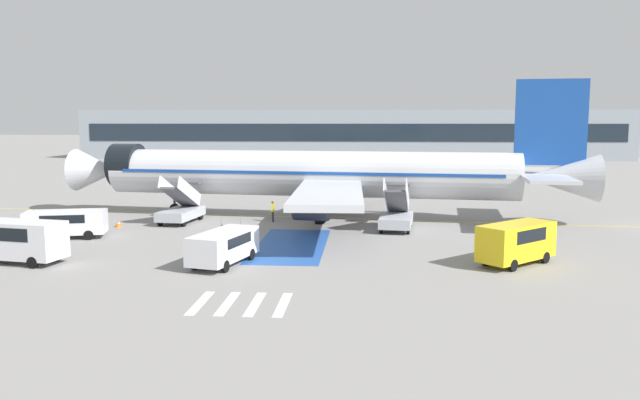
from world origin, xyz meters
The scene contains 20 objects.
ground_plane centered at (0.00, 0.00, 0.00)m, with size 600.00×600.00×0.00m, color gray.
apron_leadline_yellow centered at (0.85, -0.50, 0.00)m, with size 0.20×77.21×0.01m, color gold.
apron_stand_patch_blue centered at (0.85, -12.03, 0.00)m, with size 4.35×11.37×0.01m, color #2856A8.
apron_walkway_bar_0 centered at (-1.55, -24.89, 0.00)m, with size 0.44×3.60×0.01m, color silver.
apron_walkway_bar_1 centered at (-0.35, -24.89, 0.00)m, with size 0.44×3.60×0.01m, color silver.
apron_walkway_bar_2 centered at (0.85, -24.89, 0.00)m, with size 0.44×3.60×0.01m, color silver.
apron_walkway_bar_3 centered at (2.05, -24.89, 0.00)m, with size 0.44×3.60×0.01m, color silver.
airliner centered at (1.51, -0.57, 3.59)m, with size 42.93×32.70×10.91m.
boarding_stairs_forward centered at (-8.73, -3.81, 0.96)m, with size 2.74×5.42×3.81m.
boarding_stairs_aft centered at (7.76, -5.73, 0.98)m, with size 2.74×5.42×3.94m.
fuel_tanker centered at (5.91, 22.01, 1.65)m, with size 9.10×3.22×3.29m.
service_van_0 centered at (-14.51, -10.75, 1.13)m, with size 5.47×3.23×1.85m.
service_van_1 centered at (13.78, -16.41, 1.35)m, with size 4.86×4.71×2.27m.
service_van_2 centered at (-2.18, -17.67, 1.12)m, with size 3.20×5.35×1.83m.
service_van_3 centered at (-13.43, -18.12, 1.38)m, with size 5.06×2.85×2.33m.
baggage_cart centered at (-3.92, -7.92, 0.26)m, with size 2.01×2.86×0.87m.
ground_crew_0 centered at (1.78, -3.68, 0.97)m, with size 0.38×0.49×1.70m.
ground_crew_1 centered at (-1.69, -2.92, 0.94)m, with size 0.28×0.46×1.65m.
traffic_cone_0 centered at (-12.78, -6.22, 0.27)m, with size 0.48×0.48×0.53m.
terminal_building centered at (2.27, 81.38, 5.04)m, with size 112.65×12.10×10.08m.
Camera 1 is at (5.57, -50.59, 7.80)m, focal length 35.00 mm.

